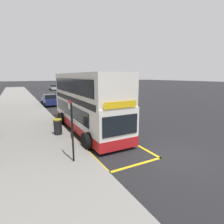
{
  "coord_description": "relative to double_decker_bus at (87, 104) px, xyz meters",
  "views": [
    {
      "loc": [
        -7.23,
        -6.1,
        4.19
      ],
      "look_at": [
        -0.7,
        5.9,
        1.42
      ],
      "focal_mm": 28.59,
      "sensor_mm": 36.0,
      "label": 1
    }
  ],
  "objects": [
    {
      "name": "bus_bay_markings",
      "position": [
        0.04,
        -0.23,
        -2.06
      ],
      "size": [
        3.16,
        12.79,
        0.01
      ],
      "color": "gold",
      "rests_on": "ground"
    },
    {
      "name": "ground_plane",
      "position": [
        2.46,
        25.2,
        -2.06
      ],
      "size": [
        260.0,
        260.0,
        0.0
      ],
      "primitive_type": "plane",
      "color": "black"
    },
    {
      "name": "bus_stop_sign",
      "position": [
        -2.58,
        -4.9,
        -0.23
      ],
      "size": [
        0.09,
        0.51,
        2.93
      ],
      "color": "black",
      "rests_on": "pavement_near"
    },
    {
      "name": "pavement_near",
      "position": [
        -4.54,
        25.2,
        -1.99
      ],
      "size": [
        6.0,
        76.0,
        0.14
      ],
      "primitive_type": "cube",
      "color": "gray",
      "rests_on": "ground"
    },
    {
      "name": "double_decker_bus",
      "position": [
        0.0,
        0.0,
        0.0
      ],
      "size": [
        3.2,
        10.16,
        4.4
      ],
      "color": "white",
      "rests_on": "ground"
    },
    {
      "name": "parked_car_navy_across",
      "position": [
        -0.49,
        13.81,
        -1.26
      ],
      "size": [
        2.09,
        4.2,
        1.62
      ],
      "rotation": [
        0.0,
        0.0,
        3.14
      ],
      "color": "navy",
      "rests_on": "ground"
    },
    {
      "name": "litter_bin",
      "position": [
        -2.36,
        -0.47,
        -1.37
      ],
      "size": [
        0.59,
        0.59,
        1.1
      ],
      "color": "black",
      "rests_on": "pavement_near"
    },
    {
      "name": "parked_car_silver_behind",
      "position": [
        5.49,
        42.65,
        -1.26
      ],
      "size": [
        2.09,
        4.2,
        1.62
      ],
      "rotation": [
        0.0,
        0.0,
        0.05
      ],
      "color": "#B2B5BA",
      "rests_on": "ground"
    }
  ]
}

